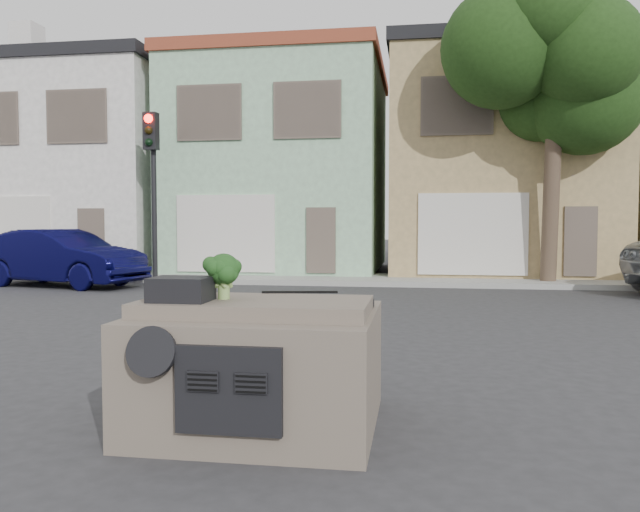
# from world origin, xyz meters

# --- Properties ---
(ground_plane) EXTENTS (120.00, 120.00, 0.00)m
(ground_plane) POSITION_xyz_m (0.00, 0.00, 0.00)
(ground_plane) COLOR #303033
(ground_plane) RESTS_ON ground
(sidewalk) EXTENTS (40.00, 3.00, 0.15)m
(sidewalk) POSITION_xyz_m (0.00, 10.50, 0.07)
(sidewalk) COLOR gray
(sidewalk) RESTS_ON ground
(townhouse_white) EXTENTS (7.20, 8.20, 7.55)m
(townhouse_white) POSITION_xyz_m (-11.00, 14.50, 3.77)
(townhouse_white) COLOR silver
(townhouse_white) RESTS_ON ground
(townhouse_mint) EXTENTS (7.20, 8.20, 7.55)m
(townhouse_mint) POSITION_xyz_m (-3.50, 14.50, 3.77)
(townhouse_mint) COLOR #93C099
(townhouse_mint) RESTS_ON ground
(townhouse_tan) EXTENTS (7.20, 8.20, 7.55)m
(townhouse_tan) POSITION_xyz_m (4.00, 14.50, 3.77)
(townhouse_tan) COLOR tan
(townhouse_tan) RESTS_ON ground
(navy_sedan) EXTENTS (5.10, 2.73, 1.60)m
(navy_sedan) POSITION_xyz_m (-8.48, 7.84, 0.00)
(navy_sedan) COLOR #070733
(navy_sedan) RESTS_ON ground
(traffic_signal) EXTENTS (0.40, 0.40, 5.10)m
(traffic_signal) POSITION_xyz_m (-6.50, 9.50, 2.55)
(traffic_signal) COLOR black
(traffic_signal) RESTS_ON ground
(tree_near) EXTENTS (4.40, 4.00, 8.50)m
(tree_near) POSITION_xyz_m (5.00, 9.80, 4.25)
(tree_near) COLOR #1C3812
(tree_near) RESTS_ON ground
(car_dashboard) EXTENTS (2.00, 1.80, 1.12)m
(car_dashboard) POSITION_xyz_m (0.00, -3.00, 0.56)
(car_dashboard) COLOR #665B4E
(car_dashboard) RESTS_ON ground
(instrument_hump) EXTENTS (0.48, 0.38, 0.20)m
(instrument_hump) POSITION_xyz_m (-0.58, -3.35, 1.22)
(instrument_hump) COLOR black
(instrument_hump) RESTS_ON car_dashboard
(wiper_arm) EXTENTS (0.69, 0.15, 0.02)m
(wiper_arm) POSITION_xyz_m (0.28, -2.62, 1.13)
(wiper_arm) COLOR black
(wiper_arm) RESTS_ON car_dashboard
(broccoli) EXTENTS (0.40, 0.40, 0.40)m
(broccoli) POSITION_xyz_m (-0.28, -3.15, 1.32)
(broccoli) COLOR #173713
(broccoli) RESTS_ON car_dashboard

